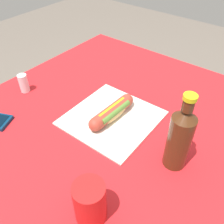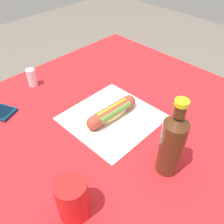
# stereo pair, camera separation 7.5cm
# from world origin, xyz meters

# --- Properties ---
(ground_plane) EXTENTS (6.00, 6.00, 0.00)m
(ground_plane) POSITION_xyz_m (0.00, 0.00, 0.00)
(ground_plane) COLOR #6B6056
(ground_plane) RESTS_ON ground
(dining_table) EXTENTS (1.01, 0.95, 0.72)m
(dining_table) POSITION_xyz_m (0.00, 0.00, 0.59)
(dining_table) COLOR brown
(dining_table) RESTS_ON ground
(paper_wrapper) EXTENTS (0.30, 0.29, 0.01)m
(paper_wrapper) POSITION_xyz_m (0.02, 0.02, 0.73)
(paper_wrapper) COLOR silver
(paper_wrapper) RESTS_ON dining_table
(hot_dog) EXTENTS (0.21, 0.06, 0.05)m
(hot_dog) POSITION_xyz_m (0.02, 0.02, 0.75)
(hot_dog) COLOR #E5BC75
(hot_dog) RESTS_ON paper_wrapper
(soda_bottle) EXTENTS (0.07, 0.07, 0.24)m
(soda_bottle) POSITION_xyz_m (0.06, 0.28, 0.83)
(soda_bottle) COLOR #4C2814
(soda_bottle) RESTS_ON dining_table
(drinking_cup) EXTENTS (0.08, 0.08, 0.12)m
(drinking_cup) POSITION_xyz_m (0.33, 0.20, 0.78)
(drinking_cup) COLOR red
(drinking_cup) RESTS_ON dining_table
(salt_shaker) EXTENTS (0.04, 0.04, 0.07)m
(salt_shaker) POSITION_xyz_m (0.10, -0.35, 0.76)
(salt_shaker) COLOR silver
(salt_shaker) RESTS_ON dining_table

